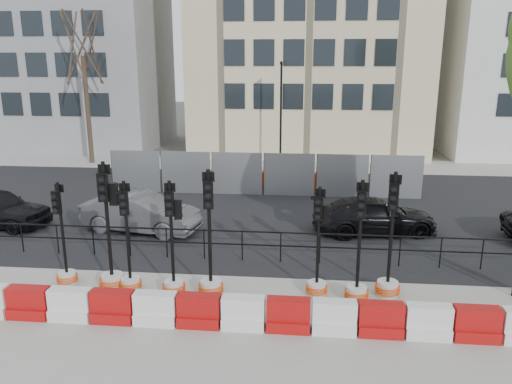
# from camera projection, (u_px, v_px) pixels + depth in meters

# --- Properties ---
(ground) EXTENTS (120.00, 120.00, 0.00)m
(ground) POSITION_uv_depth(u_px,v_px,m) (237.00, 277.00, 14.47)
(ground) COLOR #51514C
(ground) RESTS_ON ground
(sidewalk_near) EXTENTS (40.00, 6.00, 0.02)m
(sidewalk_near) POSITION_uv_depth(u_px,v_px,m) (220.00, 331.00, 11.59)
(sidewalk_near) COLOR gray
(sidewalk_near) RESTS_ON ground
(road) EXTENTS (40.00, 14.00, 0.03)m
(road) POSITION_uv_depth(u_px,v_px,m) (259.00, 207.00, 21.20)
(road) COLOR black
(road) RESTS_ON ground
(sidewalk_far) EXTENTS (40.00, 4.00, 0.02)m
(sidewalk_far) POSITION_uv_depth(u_px,v_px,m) (273.00, 164.00, 29.86)
(sidewalk_far) COLOR gray
(sidewalk_far) RESTS_ON ground
(building_grey) EXTENTS (11.00, 9.06, 14.00)m
(building_grey) POSITION_uv_depth(u_px,v_px,m) (81.00, 46.00, 35.11)
(building_grey) COLOR gray
(building_grey) RESTS_ON ground
(building_cream) EXTENTS (15.00, 10.06, 18.00)m
(building_cream) POSITION_uv_depth(u_px,v_px,m) (310.00, 14.00, 33.10)
(building_cream) COLOR #BEB08B
(building_cream) RESTS_ON ground
(kerb_railing) EXTENTS (18.00, 0.04, 1.00)m
(kerb_railing) POSITION_uv_depth(u_px,v_px,m) (242.00, 240.00, 15.45)
(kerb_railing) COLOR black
(kerb_railing) RESTS_ON ground
(heras_fencing) EXTENTS (14.33, 1.72, 2.00)m
(heras_fencing) POSITION_uv_depth(u_px,v_px,m) (264.00, 177.00, 23.72)
(heras_fencing) COLOR gray
(heras_fencing) RESTS_ON ground
(lamp_post_far) EXTENTS (0.12, 0.56, 6.00)m
(lamp_post_far) POSITION_uv_depth(u_px,v_px,m) (281.00, 112.00, 28.00)
(lamp_post_far) COLOR black
(lamp_post_far) RESTS_ON ground
(tree_bare_far) EXTENTS (2.00, 2.00, 9.00)m
(tree_bare_far) POSITION_uv_depth(u_px,v_px,m) (82.00, 49.00, 28.68)
(tree_bare_far) COLOR #473828
(tree_bare_far) RESTS_ON ground
(barrier_row) EXTENTS (14.65, 0.50, 0.80)m
(barrier_row) POSITION_uv_depth(u_px,v_px,m) (221.00, 313.00, 11.69)
(barrier_row) COLOR #B30E11
(barrier_row) RESTS_ON ground
(traffic_signal_a) EXTENTS (0.58, 0.58, 2.95)m
(traffic_signal_a) POSITION_uv_depth(u_px,v_px,m) (66.00, 264.00, 13.87)
(traffic_signal_a) COLOR silver
(traffic_signal_a) RESTS_ON ground
(traffic_signal_b) EXTENTS (0.70, 0.70, 3.58)m
(traffic_signal_b) POSITION_uv_depth(u_px,v_px,m) (111.00, 260.00, 13.49)
(traffic_signal_b) COLOR silver
(traffic_signal_b) RESTS_ON ground
(traffic_signal_c) EXTENTS (0.61, 0.61, 3.08)m
(traffic_signal_c) POSITION_uv_depth(u_px,v_px,m) (130.00, 269.00, 13.46)
(traffic_signal_c) COLOR silver
(traffic_signal_c) RESTS_ON ground
(traffic_signal_d) EXTENTS (0.62, 0.62, 3.14)m
(traffic_signal_d) POSITION_uv_depth(u_px,v_px,m) (173.00, 268.00, 13.23)
(traffic_signal_d) COLOR silver
(traffic_signal_d) RESTS_ON ground
(traffic_signal_e) EXTENTS (0.68, 0.68, 3.45)m
(traffic_signal_e) POSITION_uv_depth(u_px,v_px,m) (210.00, 271.00, 13.18)
(traffic_signal_e) COLOR silver
(traffic_signal_e) RESTS_ON ground
(traffic_signal_f) EXTENTS (0.59, 0.59, 3.00)m
(traffic_signal_f) POSITION_uv_depth(u_px,v_px,m) (317.00, 270.00, 13.20)
(traffic_signal_f) COLOR silver
(traffic_signal_f) RESTS_ON ground
(traffic_signal_g) EXTENTS (0.64, 0.64, 3.26)m
(traffic_signal_g) POSITION_uv_depth(u_px,v_px,m) (357.00, 277.00, 12.88)
(traffic_signal_g) COLOR silver
(traffic_signal_g) RESTS_ON ground
(traffic_signal_h) EXTENTS (0.67, 0.67, 3.40)m
(traffic_signal_h) POSITION_uv_depth(u_px,v_px,m) (388.00, 271.00, 13.15)
(traffic_signal_h) COLOR silver
(traffic_signal_h) RESTS_ON ground
(car_b) EXTENTS (3.11, 4.88, 1.42)m
(car_b) POSITION_uv_depth(u_px,v_px,m) (141.00, 213.00, 18.16)
(car_b) COLOR #4D4D52
(car_b) RESTS_ON ground
(car_c) EXTENTS (3.22, 5.01, 1.29)m
(car_c) POSITION_uv_depth(u_px,v_px,m) (375.00, 216.00, 17.96)
(car_c) COLOR black
(car_c) RESTS_ON ground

